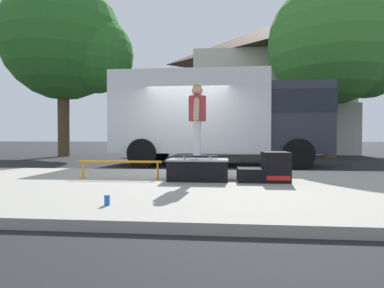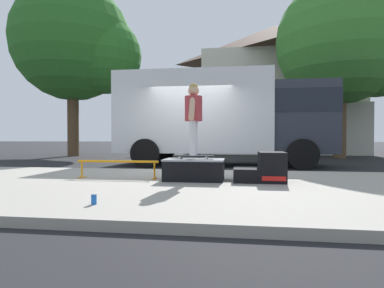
{
  "view_description": "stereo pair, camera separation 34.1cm",
  "coord_description": "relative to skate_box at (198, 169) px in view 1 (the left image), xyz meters",
  "views": [
    {
      "loc": [
        1.03,
        -8.45,
        0.92
      ],
      "look_at": [
        0.31,
        -0.87,
        0.78
      ],
      "focal_mm": 29.44,
      "sensor_mm": 36.0,
      "label": 1
    },
    {
      "loc": [
        1.37,
        -8.41,
        0.92
      ],
      "look_at": [
        0.31,
        -0.87,
        0.78
      ],
      "focal_mm": 29.44,
      "sensor_mm": 36.0,
      "label": 2
    }
  ],
  "objects": [
    {
      "name": "skateboard",
      "position": [
        -0.02,
        0.04,
        0.24
      ],
      "size": [
        0.78,
        0.22,
        0.07
      ],
      "color": "black",
      "rests_on": "skate_box"
    },
    {
      "name": "skater_kid",
      "position": [
        -0.02,
        0.04,
        1.07
      ],
      "size": [
        0.33,
        0.71,
        1.38
      ],
      "color": "silver",
      "rests_on": "skateboard"
    },
    {
      "name": "street_tree_neighbour",
      "position": [
        5.82,
        9.31,
        4.84
      ],
      "size": [
        6.33,
        5.75,
        8.22
      ],
      "color": "brown",
      "rests_on": "ground"
    },
    {
      "name": "box_truck",
      "position": [
        0.37,
        4.69,
        1.37
      ],
      "size": [
        6.91,
        2.63,
        3.05
      ],
      "color": "silver",
      "rests_on": "ground"
    },
    {
      "name": "skate_box",
      "position": [
        0.0,
        0.0,
        0.0
      ],
      "size": [
        1.13,
        0.68,
        0.4
      ],
      "color": "black",
      "rests_on": "sidewalk_slab"
    },
    {
      "name": "soda_can",
      "position": [
        -0.91,
        -2.33,
        -0.15
      ],
      "size": [
        0.07,
        0.07,
        0.13
      ],
      "color": "#1959B2",
      "rests_on": "sidewalk_slab"
    },
    {
      "name": "grind_rail",
      "position": [
        -1.55,
        0.07,
        0.06
      ],
      "size": [
        1.67,
        0.28,
        0.36
      ],
      "color": "orange",
      "rests_on": "sidewalk_slab"
    },
    {
      "name": "kicker_ramp",
      "position": [
        1.29,
        -0.0,
        0.01
      ],
      "size": [
        0.93,
        0.68,
        0.55
      ],
      "color": "black",
      "rests_on": "sidewalk_slab"
    },
    {
      "name": "sidewalk_slab",
      "position": [
        -0.58,
        -0.51,
        -0.28
      ],
      "size": [
        50.0,
        5.0,
        0.12
      ],
      "primitive_type": "cube",
      "color": "gray",
      "rests_on": "ground"
    },
    {
      "name": "ground_plane",
      "position": [
        -0.58,
        2.49,
        -0.34
      ],
      "size": [
        140.0,
        140.0,
        0.0
      ],
      "primitive_type": "plane",
      "color": "black"
    },
    {
      "name": "street_tree_main",
      "position": [
        -7.1,
        9.1,
        5.26
      ],
      "size": [
        6.46,
        5.87,
        8.71
      ],
      "color": "brown",
      "rests_on": "ground"
    },
    {
      "name": "house_behind",
      "position": [
        3.31,
        15.57,
        3.91
      ],
      "size": [
        9.54,
        8.22,
        8.4
      ],
      "color": "beige",
      "rests_on": "ground"
    }
  ]
}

